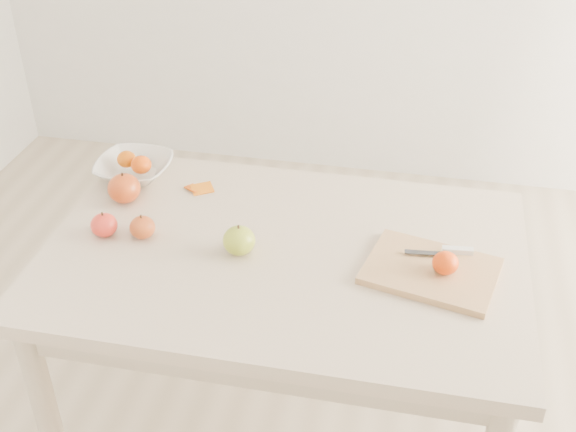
# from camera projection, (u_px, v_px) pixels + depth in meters

# --- Properties ---
(table) EXTENTS (1.20, 0.80, 0.75)m
(table) POSITION_uv_depth(u_px,v_px,m) (284.00, 281.00, 1.86)
(table) COLOR beige
(table) RESTS_ON ground
(cutting_board) EXTENTS (0.35, 0.28, 0.02)m
(cutting_board) POSITION_uv_depth(u_px,v_px,m) (431.00, 271.00, 1.72)
(cutting_board) COLOR tan
(cutting_board) RESTS_ON table
(board_tangerine) EXTENTS (0.06, 0.06, 0.05)m
(board_tangerine) POSITION_uv_depth(u_px,v_px,m) (445.00, 263.00, 1.69)
(board_tangerine) COLOR #D23C07
(board_tangerine) RESTS_ON cutting_board
(fruit_bowl) EXTENTS (0.22, 0.22, 0.05)m
(fruit_bowl) POSITION_uv_depth(u_px,v_px,m) (134.00, 168.00, 2.10)
(fruit_bowl) COLOR white
(fruit_bowl) RESTS_ON table
(bowl_tangerine_near) EXTENTS (0.06, 0.06, 0.05)m
(bowl_tangerine_near) POSITION_uv_depth(u_px,v_px,m) (127.00, 159.00, 2.10)
(bowl_tangerine_near) COLOR #D76907
(bowl_tangerine_near) RESTS_ON fruit_bowl
(bowl_tangerine_far) EXTENTS (0.06, 0.06, 0.05)m
(bowl_tangerine_far) POSITION_uv_depth(u_px,v_px,m) (141.00, 165.00, 2.07)
(bowl_tangerine_far) COLOR #DF4307
(bowl_tangerine_far) RESTS_ON fruit_bowl
(orange_peel_a) EXTENTS (0.07, 0.07, 0.01)m
(orange_peel_a) POSITION_uv_depth(u_px,v_px,m) (202.00, 190.00, 2.04)
(orange_peel_a) COLOR #CF660E
(orange_peel_a) RESTS_ON table
(orange_peel_b) EXTENTS (0.06, 0.05, 0.01)m
(orange_peel_b) POSITION_uv_depth(u_px,v_px,m) (194.00, 189.00, 2.05)
(orange_peel_b) COLOR #D6560F
(orange_peel_b) RESTS_ON table
(paring_knife) EXTENTS (0.17, 0.05, 0.01)m
(paring_knife) POSITION_uv_depth(u_px,v_px,m) (452.00, 251.00, 1.76)
(paring_knife) COLOR white
(paring_knife) RESTS_ON cutting_board
(apple_green) EXTENTS (0.08, 0.08, 0.07)m
(apple_green) POSITION_uv_depth(u_px,v_px,m) (239.00, 240.00, 1.78)
(apple_green) COLOR olive
(apple_green) RESTS_ON table
(apple_red_d) EXTENTS (0.07, 0.07, 0.06)m
(apple_red_d) POSITION_uv_depth(u_px,v_px,m) (142.00, 227.00, 1.84)
(apple_red_d) COLOR maroon
(apple_red_d) RESTS_ON table
(apple_red_a) EXTENTS (0.09, 0.09, 0.08)m
(apple_red_a) POSITION_uv_depth(u_px,v_px,m) (124.00, 188.00, 1.98)
(apple_red_a) COLOR maroon
(apple_red_a) RESTS_ON table
(apple_red_b) EXTENTS (0.07, 0.07, 0.06)m
(apple_red_b) POSITION_uv_depth(u_px,v_px,m) (104.00, 225.00, 1.85)
(apple_red_b) COLOR #A30614
(apple_red_b) RESTS_ON table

